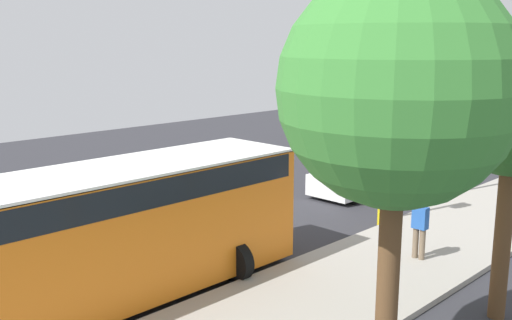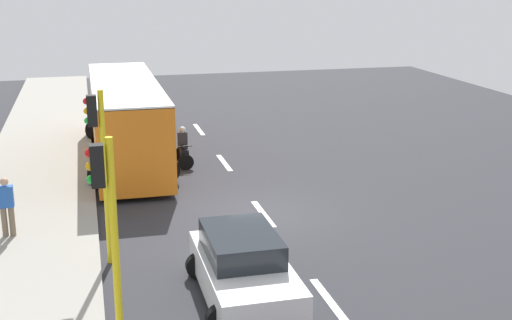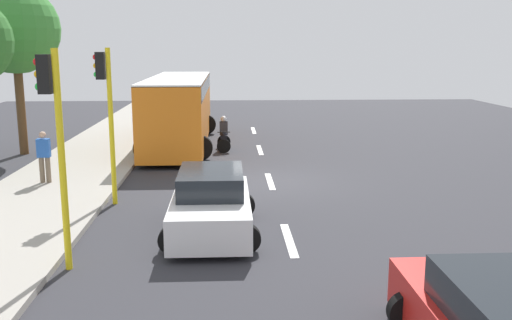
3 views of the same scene
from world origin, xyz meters
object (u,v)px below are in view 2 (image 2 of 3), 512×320
at_px(city_bus, 126,114).
at_px(pedestrian_near_signal, 7,205).
at_px(traffic_light_corner, 100,153).
at_px(traffic_light_midblock, 108,223).
at_px(motorcycle, 183,149).
at_px(car_white, 244,269).

xyz_separation_m(city_bus, pedestrian_near_signal, (3.77, 7.79, -0.79)).
distance_m(traffic_light_corner, traffic_light_midblock, 4.97).
xyz_separation_m(city_bus, traffic_light_corner, (1.21, 9.96, 1.08)).
relative_size(city_bus, motorcycle, 7.19).
xyz_separation_m(car_white, traffic_light_midblock, (2.99, 2.23, 2.22)).
height_order(city_bus, traffic_light_corner, traffic_light_corner).
height_order(motorcycle, traffic_light_corner, traffic_light_corner).
bearing_deg(traffic_light_corner, car_white, 137.41).
bearing_deg(car_white, pedestrian_near_signal, -41.61).
xyz_separation_m(city_bus, traffic_light_midblock, (1.21, 14.94, 1.08)).
bearing_deg(pedestrian_near_signal, car_white, 138.39).
distance_m(car_white, pedestrian_near_signal, 7.42).
bearing_deg(traffic_light_midblock, city_bus, -94.63).
bearing_deg(pedestrian_near_signal, traffic_light_corner, 139.59).
xyz_separation_m(motorcycle, pedestrian_near_signal, (5.80, 6.41, 0.42)).
bearing_deg(pedestrian_near_signal, city_bus, -115.81).
height_order(car_white, motorcycle, motorcycle).
distance_m(city_bus, pedestrian_near_signal, 8.69).
distance_m(car_white, city_bus, 12.88).
relative_size(motorcycle, pedestrian_near_signal, 0.91).
bearing_deg(pedestrian_near_signal, traffic_light_midblock, 109.68).
bearing_deg(motorcycle, traffic_light_midblock, 76.53).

